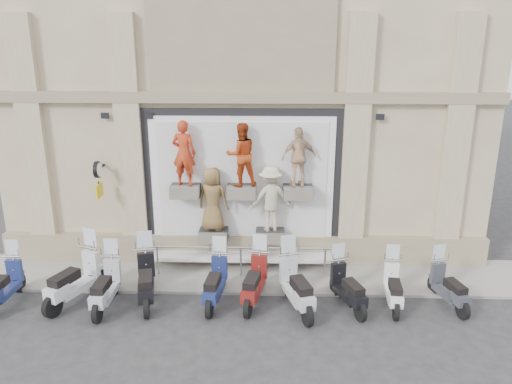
% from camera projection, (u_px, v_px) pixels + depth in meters
% --- Properties ---
extents(ground, '(90.00, 90.00, 0.00)m').
position_uv_depth(ground, '(236.00, 316.00, 11.91)').
color(ground, '#29292C').
rests_on(ground, ground).
extents(sidewalk, '(16.00, 2.20, 0.08)m').
position_uv_depth(sidewalk, '(241.00, 275.00, 13.91)').
color(sidewalk, gray).
rests_on(sidewalk, ground).
extents(building, '(14.00, 8.60, 12.00)m').
position_uv_depth(building, '(248.00, 49.00, 16.83)').
color(building, '#C5B490').
rests_on(building, ground).
extents(shop_vitrine, '(5.60, 0.97, 4.30)m').
position_uv_depth(shop_vitrine, '(244.00, 187.00, 13.81)').
color(shop_vitrine, black).
rests_on(shop_vitrine, ground).
extents(guard_rail, '(5.06, 0.10, 0.93)m').
position_uv_depth(guard_rail, '(241.00, 262.00, 13.69)').
color(guard_rail, '#9EA0A5').
rests_on(guard_rail, ground).
extents(clock_sign_bracket, '(0.10, 0.80, 1.02)m').
position_uv_depth(clock_sign_bracket, '(98.00, 175.00, 13.56)').
color(clock_sign_bracket, black).
rests_on(clock_sign_bracket, ground).
extents(scooter_a, '(0.57, 1.84, 1.49)m').
position_uv_depth(scooter_a, '(3.00, 277.00, 12.21)').
color(scooter_a, navy).
rests_on(scooter_a, ground).
extents(scooter_b, '(1.35, 2.19, 1.72)m').
position_uv_depth(scooter_b, '(73.00, 271.00, 12.31)').
color(scooter_b, silver).
rests_on(scooter_b, ground).
extents(scooter_c, '(0.56, 1.91, 1.56)m').
position_uv_depth(scooter_c, '(105.00, 278.00, 12.09)').
color(scooter_c, '#A0A6AE').
rests_on(scooter_c, ground).
extents(scooter_d, '(1.02, 2.11, 1.65)m').
position_uv_depth(scooter_d, '(145.00, 272.00, 12.31)').
color(scooter_d, black).
rests_on(scooter_d, ground).
extents(scooter_e, '(0.74, 1.95, 1.54)m').
position_uv_depth(scooter_e, '(215.00, 275.00, 12.28)').
color(scooter_e, navy).
rests_on(scooter_e, ground).
extents(scooter_f, '(0.91, 2.02, 1.58)m').
position_uv_depth(scooter_f, '(254.00, 274.00, 12.30)').
color(scooter_f, '#621310').
rests_on(scooter_f, ground).
extents(scooter_g, '(1.18, 2.15, 1.68)m').
position_uv_depth(scooter_g, '(297.00, 278.00, 11.98)').
color(scooter_g, '#ABAFB3').
rests_on(scooter_g, ground).
extents(scooter_h, '(1.08, 1.87, 1.46)m').
position_uv_depth(scooter_h, '(348.00, 280.00, 12.10)').
color(scooter_h, black).
rests_on(scooter_h, ground).
extents(scooter_i, '(0.68, 1.77, 1.41)m').
position_uv_depth(scooter_i, '(394.00, 280.00, 12.15)').
color(scooter_i, white).
rests_on(scooter_i, ground).
extents(scooter_j, '(0.90, 1.78, 1.39)m').
position_uv_depth(scooter_j, '(450.00, 280.00, 12.19)').
color(scooter_j, '#31343C').
rests_on(scooter_j, ground).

